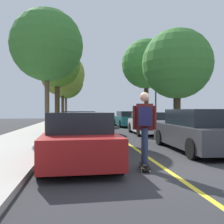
# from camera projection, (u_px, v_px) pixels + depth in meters

# --- Properties ---
(ground) EXTENTS (80.00, 80.00, 0.00)m
(ground) POSITION_uv_depth(u_px,v_px,m) (165.00, 169.00, 6.25)
(ground) COLOR #2D2D30
(center_line) EXTENTS (0.12, 39.20, 0.01)m
(center_line) POSITION_uv_depth(u_px,v_px,m) (131.00, 146.00, 10.22)
(center_line) COLOR gold
(center_line) RESTS_ON ground
(parked_car_left_nearest) EXTENTS (2.05, 4.63, 1.38)m
(parked_car_left_nearest) POSITION_uv_depth(u_px,v_px,m) (79.00, 138.00, 7.14)
(parked_car_left_nearest) COLOR maroon
(parked_car_left_nearest) RESTS_ON ground
(parked_car_left_near) EXTENTS (1.89, 4.59, 1.39)m
(parked_car_left_near) POSITION_uv_depth(u_px,v_px,m) (79.00, 125.00, 12.79)
(parked_car_left_near) COLOR #196066
(parked_car_left_near) RESTS_ON ground
(parked_car_left_far) EXTENTS (2.04, 4.64, 1.29)m
(parked_car_left_far) POSITION_uv_depth(u_px,v_px,m) (79.00, 121.00, 18.92)
(parked_car_left_far) COLOR #196066
(parked_car_left_far) RESTS_ON ground
(parked_car_left_farthest) EXTENTS (2.00, 4.15, 1.33)m
(parked_car_left_farthest) POSITION_uv_depth(u_px,v_px,m) (79.00, 118.00, 24.34)
(parked_car_left_farthest) COLOR #196066
(parked_car_left_farthest) RESTS_ON ground
(parked_car_right_nearest) EXTENTS (2.06, 4.59, 1.48)m
(parked_car_right_nearest) POSITION_uv_depth(u_px,v_px,m) (198.00, 131.00, 8.99)
(parked_car_right_nearest) COLOR #38383D
(parked_car_right_nearest) RESTS_ON ground
(parked_car_right_near) EXTENTS (2.07, 4.07, 1.32)m
(parked_car_right_near) POSITION_uv_depth(u_px,v_px,m) (149.00, 123.00, 15.29)
(parked_car_right_near) COLOR white
(parked_car_right_near) RESTS_ON ground
(parked_car_right_far) EXTENTS (1.97, 4.12, 1.36)m
(parked_car_right_far) POSITION_uv_depth(u_px,v_px,m) (127.00, 119.00, 22.21)
(parked_car_right_far) COLOR #196066
(parked_car_right_far) RESTS_ON ground
(street_tree_left_nearest) EXTENTS (3.95, 3.95, 6.86)m
(street_tree_left_nearest) POSITION_uv_depth(u_px,v_px,m) (47.00, 45.00, 13.87)
(street_tree_left_nearest) COLOR brown
(street_tree_left_nearest) RESTS_ON sidewalk_left
(street_tree_left_near) EXTENTS (3.71, 3.71, 6.89)m
(street_tree_left_near) POSITION_uv_depth(u_px,v_px,m) (57.00, 65.00, 20.42)
(street_tree_left_near) COLOR #3D2D1E
(street_tree_left_near) RESTS_ON sidewalk_left
(street_tree_left_far) EXTENTS (4.76, 4.76, 7.59)m
(street_tree_left_far) POSITION_uv_depth(u_px,v_px,m) (63.00, 74.00, 27.30)
(street_tree_left_far) COLOR #3D2D1E
(street_tree_left_far) RESTS_ON sidewalk_left
(street_tree_left_farthest) EXTENTS (4.72, 4.72, 7.60)m
(street_tree_left_farthest) POSITION_uv_depth(u_px,v_px,m) (66.00, 81.00, 34.15)
(street_tree_left_farthest) COLOR brown
(street_tree_left_farthest) RESTS_ON sidewalk_left
(street_tree_right_nearest) EXTENTS (4.26, 4.26, 6.27)m
(street_tree_right_nearest) POSITION_uv_depth(u_px,v_px,m) (177.00, 64.00, 15.41)
(street_tree_right_nearest) COLOR #3D2D1E
(street_tree_right_nearest) RESTS_ON sidewalk_right
(street_tree_right_near) EXTENTS (4.39, 4.39, 7.62)m
(street_tree_right_near) POSITION_uv_depth(u_px,v_px,m) (146.00, 64.00, 22.42)
(street_tree_right_near) COLOR #3D2D1E
(street_tree_right_near) RESTS_ON sidewalk_right
(fire_hydrant) EXTENTS (0.20, 0.20, 0.70)m
(fire_hydrant) POSITION_uv_depth(u_px,v_px,m) (186.00, 128.00, 13.63)
(fire_hydrant) COLOR #B2140F
(fire_hydrant) RESTS_ON sidewalk_right
(streetlamp) EXTENTS (0.36, 0.24, 5.22)m
(streetlamp) POSITION_uv_depth(u_px,v_px,m) (156.00, 89.00, 19.78)
(streetlamp) COLOR #38383D
(streetlamp) RESTS_ON sidewalk_right
(skateboard) EXTENTS (0.37, 0.87, 0.10)m
(skateboard) POSITION_uv_depth(u_px,v_px,m) (144.00, 166.00, 6.18)
(skateboard) COLOR black
(skateboard) RESTS_ON ground
(skateboarder) EXTENTS (0.59, 0.71, 1.78)m
(skateboarder) POSITION_uv_depth(u_px,v_px,m) (145.00, 124.00, 6.14)
(skateboarder) COLOR black
(skateboarder) RESTS_ON skateboard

